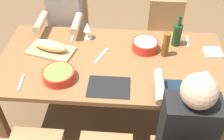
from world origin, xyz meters
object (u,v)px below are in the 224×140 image
napkin_stack (213,52)px  chair_near_right (71,31)px  cutting_board (51,51)px  wine_bottle (177,34)px  diner_far_left (185,128)px  diner_near_right (66,23)px  dining_table (112,67)px  chair_near_left (164,35)px  serving_bowl_salad (59,74)px  beer_bottle (166,45)px  wine_glass (88,28)px  serving_bowl_pasta (145,45)px  bread_loaf (50,46)px

napkin_stack → chair_near_right: bearing=-24.7°
cutting_board → wine_bottle: bearing=-170.0°
diner_far_left → diner_near_right: bearing=-49.2°
dining_table → diner_near_right: 0.82m
chair_near_right → wine_bottle: size_ratio=2.93×
chair_near_left → serving_bowl_salad: bearing=48.8°
beer_bottle → wine_glass: (0.69, -0.20, 0.01)m
serving_bowl_salad → napkin_stack: serving_bowl_salad is taller
chair_near_left → chair_near_right: 1.07m
serving_bowl_salad → wine_bottle: wine_bottle is taller
serving_bowl_pasta → beer_bottle: size_ratio=1.03×
cutting_board → wine_bottle: (-1.10, -0.19, 0.10)m
cutting_board → wine_bottle: 1.12m
diner_far_left → diner_near_right: size_ratio=1.00×
dining_table → beer_bottle: (-0.44, -0.11, 0.19)m
serving_bowl_salad → wine_bottle: bearing=-151.1°
beer_bottle → diner_near_right: bearing=-27.7°
beer_bottle → napkin_stack: size_ratio=1.57×
chair_near_left → diner_far_left: 1.44m
diner_far_left → napkin_stack: bearing=-113.3°
cutting_board → bread_loaf: bread_loaf is taller
diner_far_left → serving_bowl_pasta: (0.26, -0.79, 0.09)m
wine_glass → chair_near_left: bearing=-147.6°
diner_near_right → bread_loaf: diner_near_right is taller
serving_bowl_salad → wine_glass: size_ratio=1.49×
bread_loaf → napkin_stack: 1.41m
diner_near_right → napkin_stack: 1.48m
serving_bowl_salad → chair_near_left: bearing=-131.2°
diner_far_left → chair_near_left: bearing=-90.0°
serving_bowl_pasta → wine_glass: size_ratio=1.36×
serving_bowl_pasta → cutting_board: 0.83m
chair_near_left → serving_bowl_pasta: (0.26, 0.63, 0.31)m
diner_far_left → beer_bottle: size_ratio=5.45×
cutting_board → serving_bowl_pasta: bearing=-173.1°
chair_near_right → cutting_board: 0.77m
diner_near_right → wine_bottle: diner_near_right is taller
cutting_board → bread_loaf: (0.00, 0.00, 0.06)m
chair_near_right → serving_bowl_salad: bearing=97.6°
chair_near_right → diner_far_left: bearing=126.9°
serving_bowl_salad → wine_bottle: (-0.95, -0.52, 0.07)m
chair_near_left → wine_glass: 1.00m
chair_near_left → diner_near_right: bearing=9.8°
diner_far_left → cutting_board: bearing=-32.9°
diner_far_left → wine_bottle: size_ratio=4.14×
chair_near_right → bread_loaf: 0.79m
chair_near_left → napkin_stack: size_ratio=6.07×
diner_far_left → diner_near_right: same height
chair_near_right → beer_bottle: bearing=144.5°
napkin_stack → chair_near_left: bearing=-62.6°
dining_table → cutting_board: bearing=-8.0°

